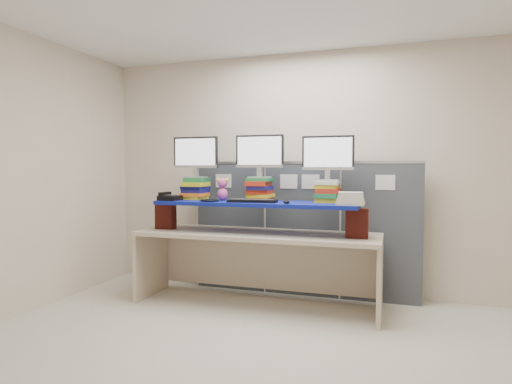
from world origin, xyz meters
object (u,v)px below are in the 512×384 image
(monitor_right, at_px, (328,155))
(keyboard, at_px, (253,201))
(monitor_center, at_px, (260,154))
(desk, at_px, (256,247))
(monitor_left, at_px, (196,155))
(desk_phone, at_px, (169,197))
(blue_board, at_px, (256,203))

(monitor_right, distance_m, keyboard, 0.89)
(monitor_center, bearing_deg, keyboard, -92.06)
(desk, distance_m, monitor_right, 1.21)
(desk, distance_m, monitor_left, 1.24)
(monitor_center, relative_size, desk_phone, 2.40)
(monitor_left, bearing_deg, keyboard, -16.23)
(blue_board, distance_m, monitor_left, 0.92)
(monitor_right, bearing_deg, desk, -170.76)
(desk, relative_size, monitor_right, 4.87)
(blue_board, bearing_deg, monitor_left, 170.99)
(desk, xyz_separation_m, monitor_left, (-0.75, 0.11, 0.98))
(blue_board, relative_size, monitor_right, 4.04)
(monitor_right, bearing_deg, monitor_left, 180.00)
(monitor_left, relative_size, monitor_right, 1.00)
(blue_board, distance_m, keyboard, 0.10)
(monitor_center, bearing_deg, desk, -91.51)
(blue_board, xyz_separation_m, desk_phone, (-0.95, -0.13, 0.05))
(monitor_left, bearing_deg, desk_phone, -129.86)
(desk_phone, bearing_deg, monitor_left, 53.09)
(monitor_left, bearing_deg, desk, -9.01)
(desk, relative_size, blue_board, 1.21)
(blue_board, relative_size, monitor_left, 4.04)
(desk, relative_size, monitor_center, 4.87)
(monitor_left, bearing_deg, monitor_center, 0.00)
(desk, height_order, monitor_left, monitor_left)
(desk, height_order, monitor_center, monitor_center)
(monitor_center, bearing_deg, desk_phone, -165.74)
(blue_board, height_order, monitor_center, monitor_center)
(desk, distance_m, desk_phone, 1.09)
(desk, bearing_deg, desk_phone, -172.58)
(desk, relative_size, desk_phone, 11.70)
(desk, relative_size, keyboard, 4.94)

